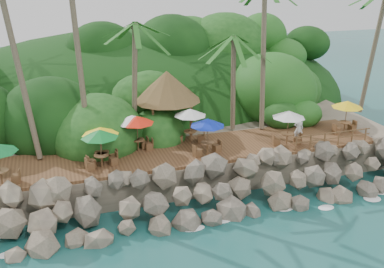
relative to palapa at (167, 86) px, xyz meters
name	(u,v)px	position (x,y,z in m)	size (l,w,h in m)	color
ground	(224,224)	(0.64, -9.89, -5.79)	(140.00, 140.00, 0.00)	#19514F
land_base	(157,121)	(0.64, 6.11, -4.74)	(32.00, 25.20, 2.10)	gray
jungle_hill	(140,109)	(0.64, 13.61, -5.79)	(44.80, 28.00, 15.40)	#143811
seawall	(212,191)	(0.64, -7.89, -4.64)	(29.00, 4.00, 2.30)	gray
terrace	(192,151)	(0.64, -3.89, -3.59)	(26.00, 5.00, 0.20)	brown
jungle_foliage	(160,136)	(0.64, 5.11, -5.79)	(44.00, 16.00, 12.00)	#143811
foam_line	(222,221)	(0.64, -9.59, -5.76)	(25.20, 0.80, 0.06)	white
palapa	(167,86)	(0.00, 0.00, 0.00)	(4.90, 4.90, 4.60)	brown
dining_clusters	(174,124)	(-0.69, -4.18, -1.46)	(25.80, 5.16, 2.44)	brown
railing	(332,138)	(9.92, -6.24, -2.88)	(6.10, 0.10, 1.00)	brown
waiter	(299,129)	(8.27, -4.64, -2.61)	(0.64, 0.42, 1.76)	silver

